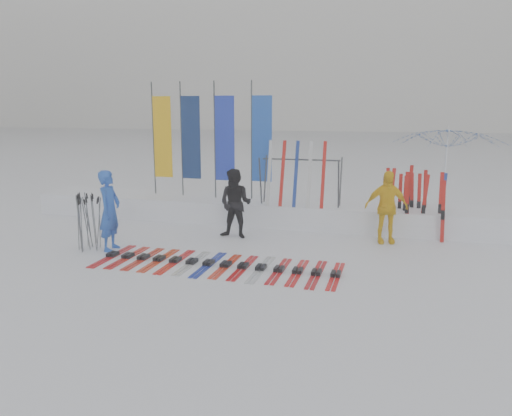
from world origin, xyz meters
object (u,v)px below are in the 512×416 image
(tent_canopy, at_px, (446,173))
(ski_row, at_px, (217,264))
(person_yellow, at_px, (386,207))
(person_blue, at_px, (110,211))
(person_black, at_px, (236,204))
(ski_rack, at_px, (301,175))

(tent_canopy, height_order, ski_row, tent_canopy)
(person_yellow, relative_size, ski_row, 0.35)
(person_blue, relative_size, person_black, 1.06)
(person_black, relative_size, ski_rack, 0.81)
(person_blue, height_order, person_yellow, person_blue)
(person_black, bearing_deg, tent_canopy, 37.25)
(person_blue, xyz_separation_m, person_yellow, (5.78, 2.27, -0.04))
(person_black, distance_m, ski_row, 2.36)
(person_yellow, height_order, tent_canopy, tent_canopy)
(person_yellow, xyz_separation_m, tent_canopy, (1.50, 2.82, 0.48))
(ski_rack, bearing_deg, ski_row, -104.96)
(person_yellow, height_order, ski_row, person_yellow)
(person_blue, bearing_deg, ski_row, -105.22)
(person_black, distance_m, ski_rack, 2.00)
(person_yellow, relative_size, ski_rack, 0.82)
(tent_canopy, relative_size, ski_row, 0.60)
(ski_rack, bearing_deg, tent_canopy, 27.53)
(person_blue, bearing_deg, person_black, -58.34)
(person_black, bearing_deg, ski_row, -78.06)
(person_black, bearing_deg, person_blue, -139.32)
(person_blue, relative_size, tent_canopy, 0.60)
(person_yellow, distance_m, ski_rack, 2.42)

